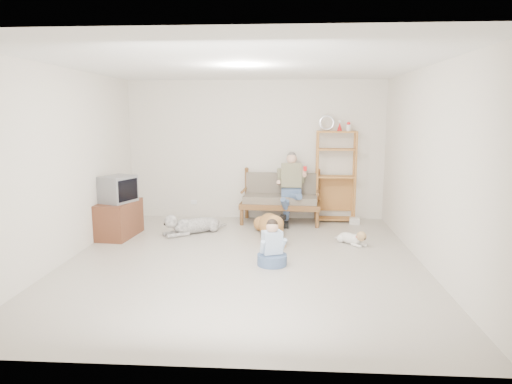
# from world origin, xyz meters

# --- Properties ---
(floor) EXTENTS (5.50, 5.50, 0.00)m
(floor) POSITION_xyz_m (0.00, 0.00, 0.00)
(floor) COLOR beige
(floor) RESTS_ON ground
(ceiling) EXTENTS (5.50, 5.50, 0.00)m
(ceiling) POSITION_xyz_m (0.00, 0.00, 2.70)
(ceiling) COLOR white
(ceiling) RESTS_ON ground
(wall_back) EXTENTS (5.00, 0.00, 5.00)m
(wall_back) POSITION_xyz_m (0.00, 2.75, 1.35)
(wall_back) COLOR beige
(wall_back) RESTS_ON ground
(wall_front) EXTENTS (5.00, 0.00, 5.00)m
(wall_front) POSITION_xyz_m (0.00, -2.75, 1.35)
(wall_front) COLOR beige
(wall_front) RESTS_ON ground
(wall_left) EXTENTS (0.00, 5.50, 5.50)m
(wall_left) POSITION_xyz_m (-2.50, 0.00, 1.35)
(wall_left) COLOR beige
(wall_left) RESTS_ON ground
(wall_right) EXTENTS (0.00, 5.50, 5.50)m
(wall_right) POSITION_xyz_m (2.50, 0.00, 1.35)
(wall_right) COLOR beige
(wall_right) RESTS_ON ground
(loveseat) EXTENTS (1.55, 0.81, 0.95)m
(loveseat) POSITION_xyz_m (0.50, 2.42, 0.49)
(loveseat) COLOR brown
(loveseat) RESTS_ON ground
(man) EXTENTS (0.51, 0.73, 1.18)m
(man) POSITION_xyz_m (0.68, 2.23, 0.62)
(man) COLOR #4A5F88
(man) RESTS_ON loveseat
(etagere) EXTENTS (0.77, 0.34, 2.04)m
(etagere) POSITION_xyz_m (1.55, 2.55, 0.89)
(etagere) COLOR #C37F3D
(etagere) RESTS_ON ground
(book_stack) EXTENTS (0.21, 0.16, 0.12)m
(book_stack) POSITION_xyz_m (1.90, 2.31, 0.06)
(book_stack) COLOR white
(book_stack) RESTS_ON ground
(tv_stand) EXTENTS (0.59, 0.94, 0.60)m
(tv_stand) POSITION_xyz_m (-2.23, 1.18, 0.30)
(tv_stand) COLOR brown
(tv_stand) RESTS_ON ground
(crt_tv) EXTENTS (0.59, 0.65, 0.44)m
(crt_tv) POSITION_xyz_m (-2.19, 1.15, 0.82)
(crt_tv) COLOR slate
(crt_tv) RESTS_ON tv_stand
(wall_outlet) EXTENTS (0.12, 0.02, 0.08)m
(wall_outlet) POSITION_xyz_m (-1.25, 2.73, 0.30)
(wall_outlet) COLOR white
(wall_outlet) RESTS_ON ground
(golden_retriever) EXTENTS (0.55, 1.62, 0.49)m
(golden_retriever) POSITION_xyz_m (0.36, 1.26, 0.20)
(golden_retriever) COLOR #B2713D
(golden_retriever) RESTS_ON ground
(shaggy_dog) EXTENTS (1.04, 0.87, 0.38)m
(shaggy_dog) POSITION_xyz_m (-1.04, 1.44, 0.15)
(shaggy_dog) COLOR white
(shaggy_dog) RESTS_ON ground
(terrier) EXTENTS (0.47, 0.54, 0.25)m
(terrier) POSITION_xyz_m (1.68, 0.93, 0.11)
(terrier) COLOR silver
(terrier) RESTS_ON ground
(child) EXTENTS (0.41, 0.41, 0.65)m
(child) POSITION_xyz_m (0.41, -0.13, 0.23)
(child) COLOR #4A5F88
(child) RESTS_ON ground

